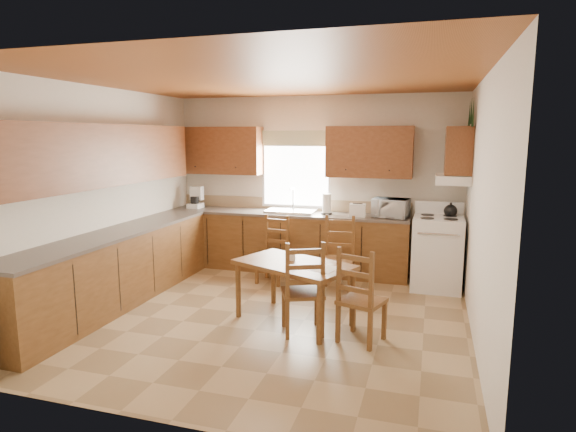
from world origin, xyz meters
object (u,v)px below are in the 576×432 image
(stove, at_px, (437,254))
(chair_near_right, at_px, (362,295))
(microwave, at_px, (391,208))
(dining_table, at_px, (294,292))
(chair_far_left, at_px, (272,250))
(chair_near_left, at_px, (303,287))
(chair_far_right, at_px, (338,255))

(stove, xyz_separation_m, chair_near_right, (-0.74, -2.05, 0.01))
(microwave, xyz_separation_m, chair_near_right, (-0.07, -2.31, -0.56))
(dining_table, xyz_separation_m, chair_far_left, (-0.71, 1.34, 0.13))
(microwave, relative_size, chair_far_left, 0.48)
(microwave, distance_m, dining_table, 2.30)
(microwave, distance_m, chair_near_left, 2.44)
(stove, bearing_deg, dining_table, -131.14)
(chair_far_right, bearing_deg, stove, 20.15)
(stove, xyz_separation_m, chair_far_right, (-1.28, -0.54, 0.02))
(chair_near_left, xyz_separation_m, chair_far_right, (0.10, 1.46, -0.00))
(microwave, relative_size, chair_near_left, 0.45)
(microwave, relative_size, dining_table, 0.36)
(microwave, height_order, chair_far_left, microwave)
(stove, height_order, microwave, microwave)
(stove, distance_m, chair_near_right, 2.18)
(chair_near_left, bearing_deg, dining_table, -80.80)
(chair_near_right, xyz_separation_m, chair_far_left, (-1.52, 1.64, -0.02))
(chair_near_left, bearing_deg, chair_far_left, -85.02)
(chair_near_left, bearing_deg, chair_near_right, 152.18)
(stove, bearing_deg, microwave, 158.79)
(stove, relative_size, chair_near_left, 0.97)
(chair_far_left, bearing_deg, stove, 17.58)
(microwave, height_order, dining_table, microwave)
(dining_table, height_order, chair_far_left, chair_far_left)
(chair_far_right, bearing_deg, chair_near_left, -96.43)
(dining_table, height_order, chair_near_right, chair_near_right)
(dining_table, bearing_deg, chair_near_left, -33.86)
(dining_table, bearing_deg, chair_far_right, 100.51)
(chair_far_left, bearing_deg, dining_table, -54.57)
(chair_far_left, relative_size, chair_far_right, 0.94)
(chair_near_left, bearing_deg, chair_far_right, -117.57)
(dining_table, relative_size, chair_far_left, 1.35)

